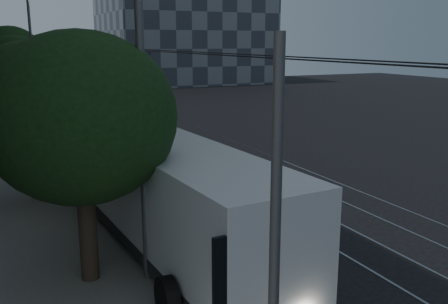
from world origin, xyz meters
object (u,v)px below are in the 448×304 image
car_white_c (71,110)px  car_white_b (52,115)px  car_white_d (57,102)px  streetlamp_far (37,41)px  streetlamp_near (157,25)px  pickup_silver (126,149)px  car_white_a (70,131)px  trolleybus (162,190)px

car_white_c → car_white_b: bearing=-120.7°
car_white_d → streetlamp_far: streetlamp_far is taller
car_white_d → streetlamp_near: size_ratio=0.38×
car_white_d → streetlamp_far: 7.81m
streetlamp_near → streetlamp_far: (-0.01, 29.15, -0.34)m
pickup_silver → car_white_b: bearing=86.2°
car_white_a → streetlamp_far: bearing=116.3°
car_white_a → pickup_silver: bearing=-55.3°
pickup_silver → streetlamp_far: bearing=87.2°
car_white_c → car_white_d: (-0.31, 6.33, -0.04)m
car_white_b → streetlamp_near: size_ratio=0.41×
car_white_c → streetlamp_far: bearing=-176.5°
car_white_a → streetlamp_near: size_ratio=0.38×
streetlamp_far → pickup_silver: bearing=-83.1°
car_white_d → car_white_b: bearing=-92.8°
trolleybus → streetlamp_near: streetlamp_near is taller
pickup_silver → car_white_a: bearing=92.0°
pickup_silver → car_white_a: size_ratio=1.55×
pickup_silver → trolleybus: bearing=-107.9°
pickup_silver → car_white_c: (-0.05, 16.50, -0.13)m
car_white_c → pickup_silver: bearing=-65.1°
car_white_b → car_white_d: (1.24, 7.40, 0.07)m
trolleybus → car_white_c: bearing=83.1°
trolleybus → streetlamp_far: 27.35m
trolleybus → car_white_d: trolleybus is taller
trolleybus → car_white_d: 32.59m
pickup_silver → car_white_c: 16.50m
trolleybus → car_white_d: bearing=84.2°
trolleybus → car_white_a: 17.09m
streetlamp_near → pickup_silver: bearing=80.0°
car_white_a → streetlamp_near: (-0.57, -19.20, 5.57)m
trolleybus → streetlamp_near: (-0.68, -2.14, 4.55)m
car_white_c → streetlamp_far: size_ratio=0.45×
car_white_b → car_white_d: bearing=93.0°
streetlamp_far → car_white_a: bearing=-86.7°
pickup_silver → streetlamp_far: size_ratio=0.63×
car_white_b → car_white_a: bearing=-76.9°
car_white_c → car_white_a: bearing=-74.3°
pickup_silver → streetlamp_far: (-2.09, 17.29, 5.05)m
pickup_silver → car_white_d: size_ratio=1.53×
trolleybus → car_white_a: (-0.12, 17.06, -1.01)m
car_white_c → streetlamp_near: size_ratio=0.42×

